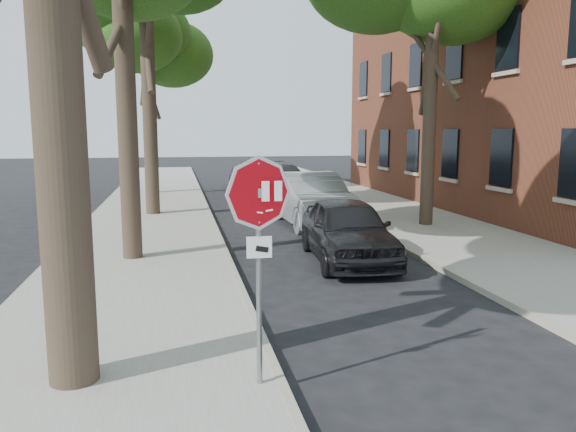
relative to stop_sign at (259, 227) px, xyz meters
name	(u,v)px	position (x,y,z in m)	size (l,w,h in m)	color
ground	(319,387)	(0.70, 0.03, -1.95)	(120.00, 120.00, 0.00)	black
sidewalk_left	(148,224)	(-1.80, 12.03, -1.89)	(4.00, 55.00, 0.12)	gray
sidewalk_right	(400,216)	(6.70, 12.03, -1.89)	(4.00, 55.00, 0.12)	gray
curb_left	(213,222)	(0.25, 12.03, -1.88)	(0.12, 55.00, 0.13)	#9E9384
curb_right	(344,218)	(4.65, 12.03, -1.88)	(0.12, 55.00, 0.13)	#9E9384
stop_sign	(259,227)	(0.00, 0.00, 0.00)	(0.76, 0.34, 2.61)	gray
tree_far	(146,37)	(-2.02, 21.14, 5.26)	(5.29, 4.91, 9.33)	black
car_a	(347,230)	(2.96, 6.19, -1.22)	(1.73, 4.30, 1.46)	black
car_b	(311,199)	(3.30, 11.17, -1.11)	(1.77, 5.06, 1.67)	#9B9DA2
car_c	(279,183)	(3.30, 16.86, -1.12)	(2.33, 5.73, 1.66)	#48494D
car_d	(253,176)	(3.00, 22.56, -1.24)	(2.34, 5.07, 1.41)	black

